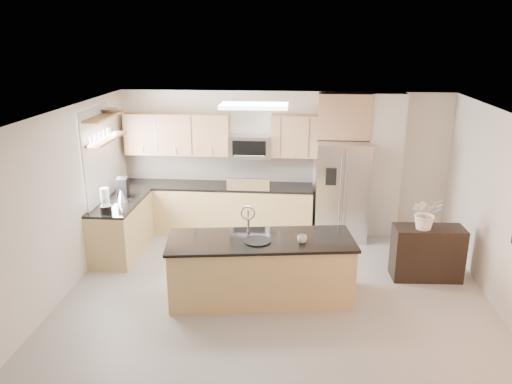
# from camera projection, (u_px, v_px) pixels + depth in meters

# --- Properties ---
(floor) EXTENTS (6.50, 6.50, 0.00)m
(floor) POSITION_uv_depth(u_px,v_px,m) (274.00, 318.00, 6.58)
(floor) COLOR gray
(floor) RESTS_ON ground
(ceiling) EXTENTS (6.00, 6.50, 0.02)m
(ceiling) POSITION_uv_depth(u_px,v_px,m) (276.00, 122.00, 5.79)
(ceiling) COLOR white
(ceiling) RESTS_ON wall_back
(wall_back) EXTENTS (6.00, 0.02, 2.60)m
(wall_back) POSITION_uv_depth(u_px,v_px,m) (283.00, 162.00, 9.27)
(wall_back) COLOR beige
(wall_back) RESTS_ON floor
(wall_left) EXTENTS (0.02, 6.50, 2.60)m
(wall_left) POSITION_uv_depth(u_px,v_px,m) (43.00, 219.00, 6.43)
(wall_left) COLOR beige
(wall_left) RESTS_ON floor
(back_counter) EXTENTS (3.55, 0.66, 1.44)m
(back_counter) POSITION_uv_depth(u_px,v_px,m) (217.00, 208.00, 9.32)
(back_counter) COLOR tan
(back_counter) RESTS_ON floor
(left_counter) EXTENTS (0.66, 1.50, 0.92)m
(left_counter) POSITION_uv_depth(u_px,v_px,m) (121.00, 227.00, 8.42)
(left_counter) COLOR tan
(left_counter) RESTS_ON floor
(range) EXTENTS (0.76, 0.64, 1.14)m
(range) POSITION_uv_depth(u_px,v_px,m) (250.00, 209.00, 9.26)
(range) COLOR black
(range) RESTS_ON floor
(upper_cabinets) EXTENTS (3.50, 0.33, 0.75)m
(upper_cabinets) POSITION_uv_depth(u_px,v_px,m) (212.00, 135.00, 9.06)
(upper_cabinets) COLOR tan
(upper_cabinets) RESTS_ON wall_back
(microwave) EXTENTS (0.76, 0.40, 0.40)m
(microwave) POSITION_uv_depth(u_px,v_px,m) (250.00, 146.00, 9.03)
(microwave) COLOR #BBBCBE
(microwave) RESTS_ON upper_cabinets
(refrigerator) EXTENTS (0.92, 0.78, 1.78)m
(refrigerator) POSITION_uv_depth(u_px,v_px,m) (341.00, 190.00, 8.96)
(refrigerator) COLOR #BBBCBE
(refrigerator) RESTS_ON floor
(partition_column) EXTENTS (0.60, 0.30, 2.60)m
(partition_column) POSITION_uv_depth(u_px,v_px,m) (384.00, 166.00, 8.98)
(partition_column) COLOR beige
(partition_column) RESTS_ON floor
(window) EXTENTS (0.04, 1.15, 1.65)m
(window) POSITION_uv_depth(u_px,v_px,m) (97.00, 158.00, 8.08)
(window) COLOR white
(window) RESTS_ON wall_left
(shelf_lower) EXTENTS (0.30, 1.20, 0.04)m
(shelf_lower) POSITION_uv_depth(u_px,v_px,m) (105.00, 139.00, 8.07)
(shelf_lower) COLOR brown
(shelf_lower) RESTS_ON wall_left
(shelf_upper) EXTENTS (0.30, 1.20, 0.04)m
(shelf_upper) POSITION_uv_depth(u_px,v_px,m) (103.00, 116.00, 7.96)
(shelf_upper) COLOR brown
(shelf_upper) RESTS_ON wall_left
(ceiling_fixture) EXTENTS (1.00, 0.50, 0.06)m
(ceiling_fixture) POSITION_uv_depth(u_px,v_px,m) (254.00, 106.00, 7.36)
(ceiling_fixture) COLOR white
(ceiling_fixture) RESTS_ON ceiling
(island) EXTENTS (2.67, 1.27, 1.31)m
(island) POSITION_uv_depth(u_px,v_px,m) (261.00, 268.00, 6.98)
(island) COLOR tan
(island) RESTS_ON floor
(credenza) EXTENTS (1.05, 0.48, 0.82)m
(credenza) POSITION_uv_depth(u_px,v_px,m) (427.00, 253.00, 7.54)
(credenza) COLOR black
(credenza) RESTS_ON floor
(cup) EXTENTS (0.13, 0.13, 0.10)m
(cup) POSITION_uv_depth(u_px,v_px,m) (302.00, 239.00, 6.71)
(cup) COLOR silver
(cup) RESTS_ON island
(platter) EXTENTS (0.41, 0.41, 0.02)m
(platter) POSITION_uv_depth(u_px,v_px,m) (257.00, 241.00, 6.76)
(platter) COLOR black
(platter) RESTS_ON island
(blender) EXTENTS (0.18, 0.18, 0.41)m
(blender) POSITION_uv_depth(u_px,v_px,m) (105.00, 202.00, 7.68)
(blender) COLOR black
(blender) RESTS_ON left_counter
(kettle) EXTENTS (0.19, 0.19, 0.24)m
(kettle) POSITION_uv_depth(u_px,v_px,m) (121.00, 196.00, 8.23)
(kettle) COLOR #BBBCBE
(kettle) RESTS_ON left_counter
(coffee_maker) EXTENTS (0.19, 0.23, 0.33)m
(coffee_maker) POSITION_uv_depth(u_px,v_px,m) (123.00, 188.00, 8.48)
(coffee_maker) COLOR black
(coffee_maker) RESTS_ON left_counter
(bowl) EXTENTS (0.40, 0.40, 0.09)m
(bowl) POSITION_uv_depth(u_px,v_px,m) (109.00, 110.00, 8.19)
(bowl) COLOR #BBBCBE
(bowl) RESTS_ON shelf_upper
(flower_vase) EXTENTS (0.74, 0.66, 0.75)m
(flower_vase) POSITION_uv_depth(u_px,v_px,m) (427.00, 205.00, 7.26)
(flower_vase) COLOR white
(flower_vase) RESTS_ON credenza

